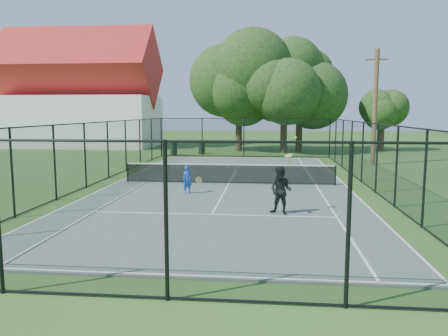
# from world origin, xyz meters

# --- Properties ---
(ground) EXTENTS (120.00, 120.00, 0.00)m
(ground) POSITION_xyz_m (0.00, 0.00, 0.00)
(ground) COLOR #36541C
(tennis_court) EXTENTS (11.00, 24.00, 0.06)m
(tennis_court) POSITION_xyz_m (0.00, 0.00, 0.03)
(tennis_court) COLOR #515F57
(tennis_court) RESTS_ON ground
(tennis_net) EXTENTS (10.08, 0.08, 0.95)m
(tennis_net) POSITION_xyz_m (0.00, 0.00, 0.58)
(tennis_net) COLOR black
(tennis_net) RESTS_ON tennis_court
(fence) EXTENTS (13.10, 26.10, 3.00)m
(fence) POSITION_xyz_m (0.00, 0.00, 1.50)
(fence) COLOR black
(fence) RESTS_ON ground
(tree_near_left) EXTENTS (6.77, 6.77, 8.82)m
(tree_near_left) POSITION_xyz_m (-0.72, 17.98, 5.43)
(tree_near_left) COLOR #332114
(tree_near_left) RESTS_ON ground
(tree_near_mid) EXTENTS (6.15, 6.15, 8.04)m
(tree_near_mid) POSITION_xyz_m (3.16, 16.80, 4.95)
(tree_near_mid) COLOR #332114
(tree_near_mid) RESTS_ON ground
(tree_near_right) EXTENTS (6.44, 6.44, 8.89)m
(tree_near_right) POSITION_xyz_m (4.55, 18.08, 5.65)
(tree_near_right) COLOR #332114
(tree_near_right) RESTS_ON ground
(tree_far_right) EXTENTS (3.79, 3.79, 5.02)m
(tree_far_right) POSITION_xyz_m (11.96, 19.80, 3.10)
(tree_far_right) COLOR #332114
(tree_far_right) RESTS_ON ground
(building) EXTENTS (15.30, 8.15, 11.87)m
(building) POSITION_xyz_m (-17.00, 22.00, 4.93)
(building) COLOR silver
(building) RESTS_ON ground
(trash_bin_left) EXTENTS (0.58, 0.58, 1.00)m
(trash_bin_left) POSITION_xyz_m (-5.72, 13.94, 0.51)
(trash_bin_left) COLOR black
(trash_bin_left) RESTS_ON ground
(trash_bin_right) EXTENTS (0.58, 0.58, 0.91)m
(trash_bin_right) POSITION_xyz_m (-3.61, 15.09, 0.46)
(trash_bin_right) COLOR black
(trash_bin_right) RESTS_ON ground
(utility_pole) EXTENTS (1.40, 0.30, 7.50)m
(utility_pole) POSITION_xyz_m (8.79, 9.00, 3.81)
(utility_pole) COLOR #4C3823
(utility_pole) RESTS_ON ground
(player_blue) EXTENTS (0.84, 0.49, 1.18)m
(player_blue) POSITION_xyz_m (-1.51, -2.70, 0.65)
(player_blue) COLOR blue
(player_blue) RESTS_ON tennis_court
(player_black) EXTENTS (1.01, 1.08, 2.59)m
(player_black) POSITION_xyz_m (2.29, -6.07, 0.87)
(player_black) COLOR black
(player_black) RESTS_ON tennis_court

